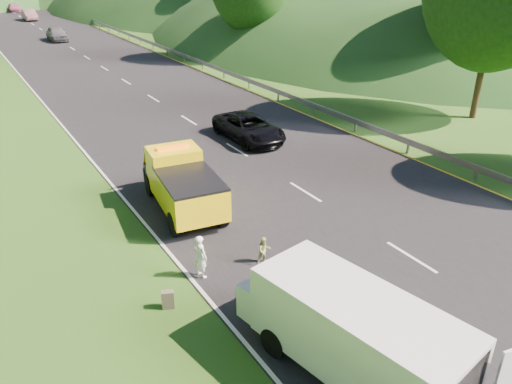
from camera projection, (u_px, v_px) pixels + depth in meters
ground at (305, 255)px, 17.03m from camera, size 320.00×320.00×0.00m
road_surface at (87, 58)px, 49.18m from camera, size 14.00×200.00×0.02m
guardrail at (120, 36)px, 62.23m from camera, size 0.06×140.00×1.52m
tree_line_right at (188, 23)px, 73.98m from camera, size 14.00×140.00×14.00m
tow_truck at (182, 182)px, 19.65m from camera, size 2.69×5.71×2.36m
white_van at (352, 331)px, 11.74m from camera, size 3.87×6.80×2.28m
woman at (202, 276)px, 15.92m from camera, size 0.51×0.61×1.47m
child at (264, 263)px, 16.61m from camera, size 0.53×0.45×0.95m
suitcase at (168, 300)px, 14.40m from camera, size 0.40×0.32×0.57m
passing_suv at (249, 140)px, 27.56m from camera, size 2.31×5.01×1.39m
dist_car_a at (58, 41)px, 58.61m from camera, size 1.89×4.70×1.60m
dist_car_b at (31, 20)px, 76.45m from camera, size 1.69×4.83×1.59m
dist_car_c at (15, 12)px, 87.39m from camera, size 1.92×4.74×1.37m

